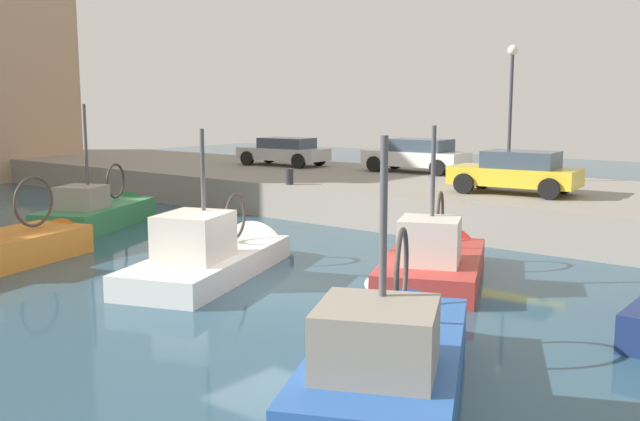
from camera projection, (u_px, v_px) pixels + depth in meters
name	position (u px, v px, depth m)	size (l,w,h in m)	color
water_surface	(277.00, 288.00, 15.80)	(80.00, 80.00, 0.00)	#2D5166
quay_wall	(501.00, 203.00, 24.60)	(9.00, 56.00, 1.20)	gray
fishing_boat_blue	(391.00, 376.00, 10.36)	(6.08, 4.19, 4.53)	#2D60B7
fishing_boat_white	(217.00, 266.00, 17.20)	(6.46, 3.97, 4.37)	white
fishing_boat_green	(103.00, 222.00, 23.86)	(5.75, 4.05, 4.86)	#388951
fishing_boat_red	(435.00, 271.00, 16.84)	(5.79, 4.00, 4.50)	#BC3833
fishing_boat_orange	(5.00, 260.00, 18.06)	(6.03, 3.27, 4.56)	orange
parked_car_silver	(284.00, 151.00, 32.28)	(2.18, 4.28, 1.25)	#B7B7BC
parked_car_yellow	(516.00, 172.00, 22.37)	(2.22, 4.04, 1.34)	gold
parked_car_white	(417.00, 155.00, 29.19)	(2.02, 4.31, 1.36)	silver
mooring_bollard_mid	(289.00, 177.00, 24.96)	(0.28, 0.28, 0.55)	#2D2D33
quay_streetlamp	(511.00, 90.00, 25.47)	(0.36, 0.36, 4.83)	#38383D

